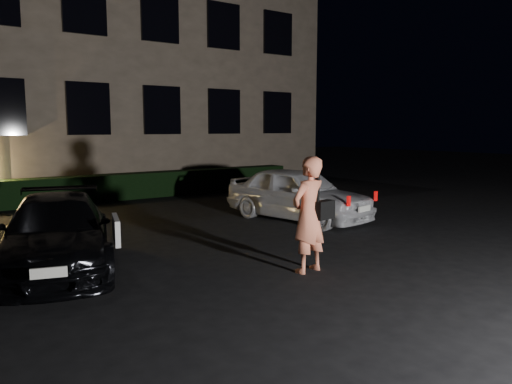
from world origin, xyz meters
TOP-DOWN VIEW (x-y plane):
  - ground at (0.00, 0.00)m, footprint 80.00×80.00m
  - building at (-0.00, 14.99)m, footprint 20.00×8.11m
  - hedge at (0.00, 10.50)m, footprint 15.00×0.70m
  - sedan at (-3.04, 3.07)m, footprint 2.85×4.56m
  - hatch at (3.20, 4.15)m, footprint 2.34×4.28m
  - man at (0.30, 0.45)m, footprint 0.85×0.57m

SIDE VIEW (x-z plane):
  - ground at x=0.00m, z-range 0.00..0.00m
  - hedge at x=0.00m, z-range 0.00..0.85m
  - sedan at x=-3.04m, z-range 0.00..1.23m
  - hatch at x=3.20m, z-range 0.00..1.38m
  - man at x=0.30m, z-range 0.00..1.93m
  - building at x=0.00m, z-range 0.00..12.00m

